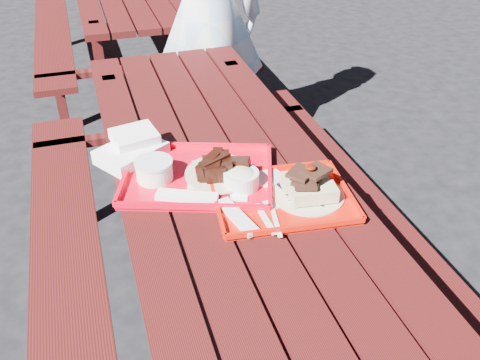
{
  "coord_description": "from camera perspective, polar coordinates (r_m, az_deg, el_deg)",
  "views": [
    {
      "loc": [
        -0.41,
        -1.47,
        1.74
      ],
      "look_at": [
        0.0,
        -0.15,
        0.82
      ],
      "focal_mm": 40.0,
      "sensor_mm": 36.0,
      "label": 1
    }
  ],
  "objects": [
    {
      "name": "near_tray",
      "position": [
        1.69,
        4.35,
        -0.98
      ],
      "size": [
        0.46,
        0.38,
        0.14
      ],
      "color": "red",
      "rests_on": "picnic_table_near"
    },
    {
      "name": "white_cloth",
      "position": [
        1.92,
        -11.42,
        3.32
      ],
      "size": [
        0.27,
        0.26,
        0.09
      ],
      "color": "white",
      "rests_on": "picnic_table_near"
    },
    {
      "name": "person",
      "position": [
        3.05,
        -3.55,
        17.02
      ],
      "size": [
        0.69,
        0.5,
        1.73
      ],
      "primitive_type": "imported",
      "rotation": [
        0.0,
        0.0,
        2.99
      ],
      "color": "#B8DCFF",
      "rests_on": "ground"
    },
    {
      "name": "far_tray",
      "position": [
        1.78,
        -4.79,
        0.63
      ],
      "size": [
        0.58,
        0.52,
        0.08
      ],
      "color": "red",
      "rests_on": "picnic_table_near"
    },
    {
      "name": "picnic_table_far",
      "position": [
        4.45,
        -11.98,
        17.71
      ],
      "size": [
        1.41,
        2.4,
        0.75
      ],
      "color": "#420C0F",
      "rests_on": "ground"
    },
    {
      "name": "ground",
      "position": [
        2.32,
        -1.15,
        -15.06
      ],
      "size": [
        60.0,
        60.0,
        0.0
      ],
      "primitive_type": "plane",
      "color": "black",
      "rests_on": "ground"
    },
    {
      "name": "picnic_table_near",
      "position": [
        1.93,
        -1.33,
        -4.04
      ],
      "size": [
        1.41,
        2.4,
        0.75
      ],
      "color": "#420C0F",
      "rests_on": "ground"
    }
  ]
}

